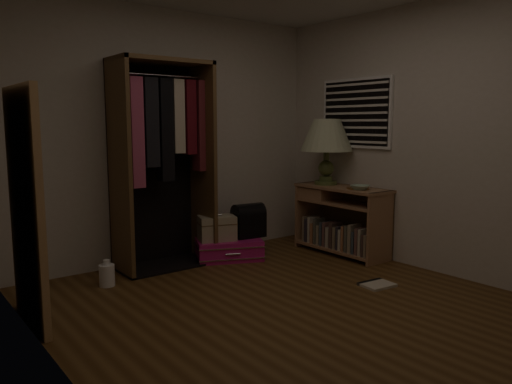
% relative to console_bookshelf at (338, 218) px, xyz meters
% --- Properties ---
extents(ground, '(4.00, 4.00, 0.00)m').
position_rel_console_bookshelf_xyz_m(ground, '(-1.54, -1.04, -0.39)').
color(ground, '#523417').
rests_on(ground, ground).
extents(room_walls, '(3.52, 4.02, 2.60)m').
position_rel_console_bookshelf_xyz_m(room_walls, '(-1.46, -1.00, 1.11)').
color(room_walls, beige).
rests_on(room_walls, ground).
extents(console_bookshelf, '(0.42, 1.12, 0.75)m').
position_rel_console_bookshelf_xyz_m(console_bookshelf, '(0.00, 0.00, 0.00)').
color(console_bookshelf, '#9C6D4B').
rests_on(console_bookshelf, ground).
extents(open_wardrobe, '(0.95, 0.50, 2.05)m').
position_rel_console_bookshelf_xyz_m(open_wardrobe, '(-1.77, 0.73, 0.81)').
color(open_wardrobe, brown).
rests_on(open_wardrobe, ground).
extents(floor_mirror, '(0.06, 0.80, 1.70)m').
position_rel_console_bookshelf_xyz_m(floor_mirror, '(-3.24, -0.04, 0.46)').
color(floor_mirror, tan).
rests_on(floor_mirror, ground).
extents(pink_suitcase, '(0.85, 0.75, 0.21)m').
position_rel_console_bookshelf_xyz_m(pink_suitcase, '(-1.11, 0.56, -0.29)').
color(pink_suitcase, '#C0176F').
rests_on(pink_suitcase, ground).
extents(train_case, '(0.45, 0.38, 0.28)m').
position_rel_console_bookshelf_xyz_m(train_case, '(-1.24, 0.57, -0.05)').
color(train_case, tan).
rests_on(train_case, pink_suitcase).
extents(black_bag, '(0.36, 0.25, 0.37)m').
position_rel_console_bookshelf_xyz_m(black_bag, '(-0.88, 0.50, 0.01)').
color(black_bag, black).
rests_on(black_bag, pink_suitcase).
extents(table_lamp, '(0.65, 0.65, 0.74)m').
position_rel_console_bookshelf_xyz_m(table_lamp, '(0.00, 0.21, 0.90)').
color(table_lamp, '#495A2B').
rests_on(table_lamp, console_bookshelf).
extents(brass_tray, '(0.28, 0.28, 0.01)m').
position_rel_console_bookshelf_xyz_m(brass_tray, '(0.00, -0.26, 0.36)').
color(brass_tray, '#AE7C43').
rests_on(brass_tray, console_bookshelf).
extents(ceramic_bowl, '(0.26, 0.26, 0.05)m').
position_rel_console_bookshelf_xyz_m(ceramic_bowl, '(-0.05, -0.34, 0.38)').
color(ceramic_bowl, '#9DBDA2').
rests_on(ceramic_bowl, console_bookshelf).
extents(white_jug, '(0.17, 0.17, 0.24)m').
position_rel_console_bookshelf_xyz_m(white_jug, '(-2.50, 0.45, -0.29)').
color(white_jug, white).
rests_on(white_jug, ground).
extents(floor_book, '(0.30, 0.25, 0.03)m').
position_rel_console_bookshelf_xyz_m(floor_book, '(-0.59, -1.01, -0.38)').
color(floor_book, beige).
rests_on(floor_book, ground).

